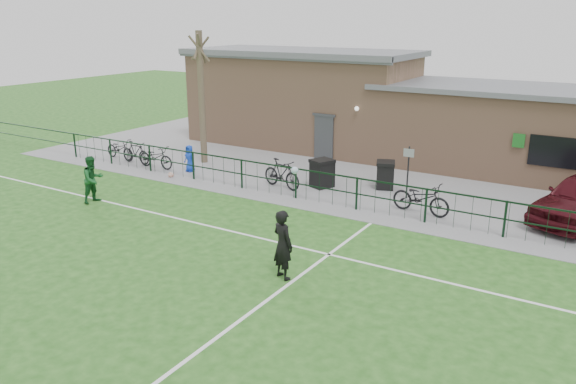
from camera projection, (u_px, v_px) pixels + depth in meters
The scene contains 20 objects.
ground at pixel (183, 293), 13.92m from camera, with size 90.00×90.00×0.00m, color #205218.
paving_strip at pixel (388, 171), 24.90m from camera, with size 34.00×13.00×0.02m, color gray.
pitch_line_touch at pixel (328, 207), 20.26m from camera, with size 28.00×0.10×0.01m, color white.
pitch_line_mid at pixel (271, 241), 17.17m from camera, with size 28.00×0.10×0.01m, color white.
pitch_line_perp at pixel (249, 314), 12.92m from camera, with size 0.10×16.00×0.01m, color white.
perimeter_fence at pixel (331, 189), 20.25m from camera, with size 28.00×0.10×1.20m, color black.
bare_tree at pixel (202, 99), 25.56m from camera, with size 0.30×0.30×6.00m, color #4E402F.
wheelie_bin_left at pixel (322, 174), 22.41m from camera, with size 0.69×0.79×1.05m, color black.
wheelie_bin_right at pixel (385, 176), 22.25m from camera, with size 0.67×0.76×1.01m, color black.
sign_post at pixel (408, 173), 20.85m from camera, with size 0.06×0.06×2.00m, color black.
bicycle_a at pixel (120, 149), 26.93m from camera, with size 0.65×1.86×0.98m, color black.
bicycle_b at pixel (136, 152), 26.09m from camera, with size 0.48×1.71×1.03m, color black.
bicycle_c at pixel (156, 157), 25.28m from camera, with size 0.67×1.91×1.00m, color black.
bicycle_d at pixel (282, 174), 22.28m from camera, with size 0.55×1.94×1.17m, color black.
bicycle_e at pixel (421, 198), 19.37m from camera, with size 0.74×2.11×1.11m, color black.
spectator_child at pixel (190, 158), 24.67m from camera, with size 0.58×0.38×1.18m, color #143CC1.
goalkeeper_kick at pixel (283, 243), 14.51m from camera, with size 1.61×2.87×2.32m.
outfield_player at pixel (93, 179), 20.54m from camera, with size 0.84×0.66×1.74m, color #175324.
ball_ground at pixel (171, 175), 23.93m from camera, with size 0.24×0.24×0.24m, color silver.
clubhouse at pixel (397, 111), 27.12m from camera, with size 24.25×5.40×4.96m.
Camera 1 is at (8.79, -9.32, 6.54)m, focal length 35.00 mm.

